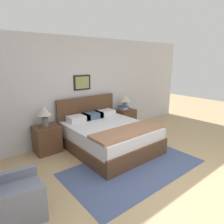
% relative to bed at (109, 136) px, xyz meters
% --- Properties ---
extents(ground_plane, '(16.00, 16.00, 0.00)m').
position_rel_bed_xyz_m(ground_plane, '(-0.14, -2.08, -0.33)').
color(ground_plane, tan).
extents(wall_back, '(7.87, 0.09, 2.60)m').
position_rel_bed_xyz_m(wall_back, '(-0.14, 1.05, 0.98)').
color(wall_back, silver).
rests_on(wall_back, ground_plane).
extents(area_rug_main, '(2.67, 1.52, 0.01)m').
position_rel_bed_xyz_m(area_rug_main, '(-0.16, -0.99, -0.32)').
color(area_rug_main, '#47567F').
rests_on(area_rug_main, ground_plane).
extents(bed, '(1.69, 1.98, 1.12)m').
position_rel_bed_xyz_m(bed, '(0.00, 0.00, 0.00)').
color(bed, brown).
rests_on(bed, ground_plane).
extents(armchair, '(0.82, 0.75, 0.80)m').
position_rel_bed_xyz_m(armchair, '(-2.35, -0.85, -0.06)').
color(armchair, gray).
rests_on(armchair, ground_plane).
extents(nightstand_near_window, '(0.54, 0.48, 0.62)m').
position_rel_bed_xyz_m(nightstand_near_window, '(-1.20, 0.75, -0.02)').
color(nightstand_near_window, brown).
rests_on(nightstand_near_window, ground_plane).
extents(nightstand_by_door, '(0.54, 0.48, 0.62)m').
position_rel_bed_xyz_m(nightstand_by_door, '(1.20, 0.75, -0.02)').
color(nightstand_by_door, brown).
rests_on(nightstand_by_door, ground_plane).
extents(table_lamp_near_window, '(0.32, 0.32, 0.46)m').
position_rel_bed_xyz_m(table_lamp_near_window, '(-1.21, 0.74, 0.61)').
color(table_lamp_near_window, slate).
rests_on(table_lamp_near_window, nightstand_near_window).
extents(table_lamp_by_door, '(0.32, 0.32, 0.46)m').
position_rel_bed_xyz_m(table_lamp_by_door, '(1.18, 0.74, 0.61)').
color(table_lamp_by_door, slate).
rests_on(table_lamp_by_door, nightstand_by_door).
extents(book_thick_bottom, '(0.24, 0.24, 0.03)m').
position_rel_bed_xyz_m(book_thick_bottom, '(1.08, 0.70, 0.31)').
color(book_thick_bottom, '#B7332D').
rests_on(book_thick_bottom, nightstand_by_door).
extents(book_hardcover_middle, '(0.25, 0.28, 0.03)m').
position_rel_bed_xyz_m(book_hardcover_middle, '(1.08, 0.70, 0.33)').
color(book_hardcover_middle, '#4C7551').
rests_on(book_hardcover_middle, book_thick_bottom).
extents(book_novel_upper, '(0.14, 0.24, 0.04)m').
position_rel_bed_xyz_m(book_novel_upper, '(1.08, 0.70, 0.37)').
color(book_novel_upper, silver).
rests_on(book_novel_upper, book_hardcover_middle).
extents(book_slim_near_top, '(0.22, 0.28, 0.04)m').
position_rel_bed_xyz_m(book_slim_near_top, '(1.08, 0.70, 0.41)').
color(book_slim_near_top, '#335693').
rests_on(book_slim_near_top, book_novel_upper).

